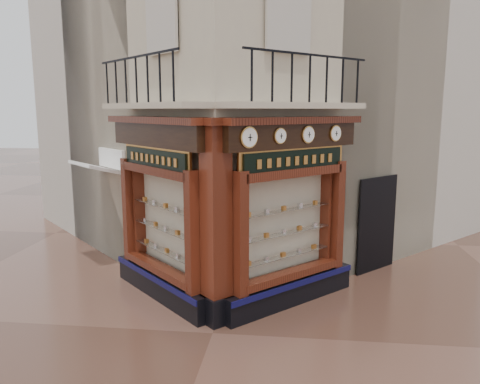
# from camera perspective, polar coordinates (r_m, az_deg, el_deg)

# --- Properties ---
(ground) EXTENTS (80.00, 80.00, 0.00)m
(ground) POSITION_cam_1_polar(r_m,az_deg,el_deg) (9.14, -3.36, -16.81)
(ground) COLOR #4F3125
(ground) RESTS_ON ground
(main_building) EXTENTS (11.31, 11.31, 12.00)m
(main_building) POSITION_cam_1_polar(r_m,az_deg,el_deg) (14.38, 0.80, 17.51)
(main_building) COLOR #B9A990
(main_building) RESTS_ON ground
(neighbour_left) EXTENTS (11.31, 11.31, 11.00)m
(neighbour_left) POSITION_cam_1_polar(r_m,az_deg,el_deg) (17.17, -6.85, 14.54)
(neighbour_left) COLOR beige
(neighbour_left) RESTS_ON ground
(neighbour_right) EXTENTS (11.31, 11.31, 11.00)m
(neighbour_right) POSITION_cam_1_polar(r_m,az_deg,el_deg) (16.75, 10.43, 14.57)
(neighbour_right) COLOR beige
(neighbour_right) RESTS_ON ground
(shopfront_left) EXTENTS (2.86, 2.86, 3.98)m
(shopfront_left) POSITION_cam_1_polar(r_m,az_deg,el_deg) (10.24, -9.74, -2.22)
(shopfront_left) COLOR black
(shopfront_left) RESTS_ON ground
(shopfront_right) EXTENTS (2.86, 2.86, 3.98)m
(shopfront_right) POSITION_cam_1_polar(r_m,az_deg,el_deg) (9.83, 6.22, -2.64)
(shopfront_right) COLOR black
(shopfront_right) RESTS_ON ground
(corner_pilaster) EXTENTS (0.85, 0.85, 3.98)m
(corner_pilaster) POSITION_cam_1_polar(r_m,az_deg,el_deg) (8.92, -2.93, -4.10)
(corner_pilaster) COLOR black
(corner_pilaster) RESTS_ON ground
(balcony) EXTENTS (5.94, 2.97, 1.03)m
(balcony) POSITION_cam_1_polar(r_m,az_deg,el_deg) (9.62, -2.07, 10.58)
(balcony) COLOR #B9A990
(balcony) RESTS_ON ground
(clock_a) EXTENTS (0.32, 0.32, 0.40)m
(clock_a) POSITION_cam_1_polar(r_m,az_deg,el_deg) (8.60, 1.09, 6.68)
(clock_a) COLOR #C08A40
(clock_a) RESTS_ON ground
(clock_b) EXTENTS (0.26, 0.26, 0.31)m
(clock_b) POSITION_cam_1_polar(r_m,az_deg,el_deg) (9.11, 4.90, 6.83)
(clock_b) COLOR #C08A40
(clock_b) RESTS_ON ground
(clock_c) EXTENTS (0.28, 0.28, 0.35)m
(clock_c) POSITION_cam_1_polar(r_m,az_deg,el_deg) (9.66, 8.29, 6.94)
(clock_c) COLOR #C08A40
(clock_c) RESTS_ON ground
(clock_d) EXTENTS (0.28, 0.28, 0.34)m
(clock_d) POSITION_cam_1_polar(r_m,az_deg,el_deg) (10.29, 11.54, 7.02)
(clock_d) COLOR #C08A40
(clock_d) RESTS_ON ground
(awning) EXTENTS (1.70, 1.70, 0.32)m
(awning) POSITION_cam_1_polar(r_m,az_deg,el_deg) (13.19, -16.63, -8.63)
(awning) COLOR white
(awning) RESTS_ON ground
(signboard_left) EXTENTS (1.98, 1.98, 0.53)m
(signboard_left) POSITION_cam_1_polar(r_m,az_deg,el_deg) (10.03, -10.31, 4.01)
(signboard_left) COLOR #BF7E38
(signboard_left) RESTS_ON ground
(signboard_right) EXTENTS (2.11, 2.11, 0.56)m
(signboard_right) POSITION_cam_1_polar(r_m,az_deg,el_deg) (9.60, 6.67, 3.84)
(signboard_right) COLOR #BF7E38
(signboard_right) RESTS_ON ground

